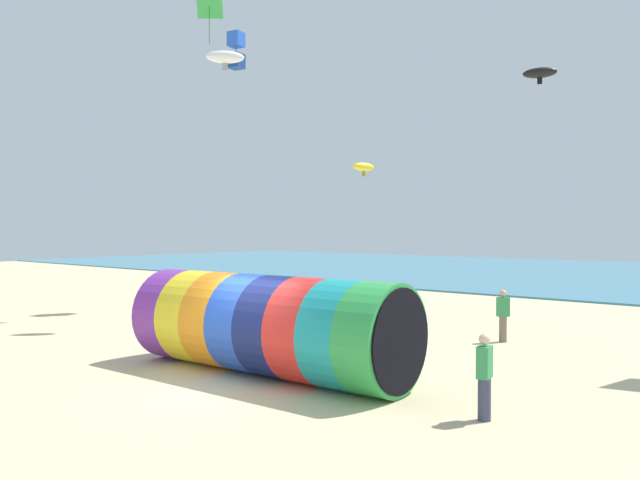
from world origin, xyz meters
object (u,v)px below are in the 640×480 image
object	(u,v)px
kite_handler	(484,376)
kite_yellow_parafoil	(364,167)
kite_black_parafoil	(540,73)
kite_green_diamond	(209,0)
kite_blue_box	(236,50)
giant_inflatable_tube	(268,325)
bystander_mid_beach	(503,315)
kite_white_parafoil	(225,57)

from	to	relation	value
kite_handler	kite_yellow_parafoil	xyz separation A→B (m)	(-11.23, 11.53, 5.47)
kite_handler	kite_black_parafoil	size ratio (longest dim) A/B	1.68
kite_green_diamond	kite_blue_box	size ratio (longest dim) A/B	1.46
giant_inflatable_tube	kite_yellow_parafoil	size ratio (longest dim) A/B	6.00
kite_green_diamond	kite_black_parafoil	size ratio (longest dim) A/B	2.67
kite_handler	bystander_mid_beach	xyz separation A→B (m)	(-3.13, 7.87, 0.02)
kite_handler	kite_green_diamond	bearing A→B (deg)	157.65
kite_black_parafoil	bystander_mid_beach	size ratio (longest dim) A/B	0.58
giant_inflatable_tube	kite_green_diamond	distance (m)	16.73
kite_black_parafoil	bystander_mid_beach	world-z (taller)	kite_black_parafoil
kite_white_parafoil	kite_yellow_parafoil	size ratio (longest dim) A/B	1.16
giant_inflatable_tube	kite_green_diamond	bearing A→B (deg)	147.07
kite_green_diamond	kite_black_parafoil	distance (m)	15.09
giant_inflatable_tube	kite_blue_box	size ratio (longest dim) A/B	4.33
kite_handler	kite_green_diamond	size ratio (longest dim) A/B	0.63
kite_handler	bystander_mid_beach	world-z (taller)	bystander_mid_beach
kite_black_parafoil	bystander_mid_beach	xyz separation A→B (m)	(-1.76, 1.67, -6.97)
kite_black_parafoil	kite_yellow_parafoil	world-z (taller)	kite_black_parafoil
kite_blue_box	kite_green_diamond	bearing A→B (deg)	-69.52
kite_yellow_parafoil	giant_inflatable_tube	bearing A→B (deg)	-64.19
bystander_mid_beach	kite_black_parafoil	bearing A→B (deg)	-43.62
kite_handler	bystander_mid_beach	bearing A→B (deg)	111.67
giant_inflatable_tube	kite_green_diamond	world-z (taller)	kite_green_diamond
kite_black_parafoil	bystander_mid_beach	distance (m)	7.38
kite_yellow_parafoil	bystander_mid_beach	size ratio (longest dim) A/B	0.77
kite_black_parafoil	kite_yellow_parafoil	size ratio (longest dim) A/B	0.76
kite_green_diamond	kite_yellow_parafoil	world-z (taller)	kite_green_diamond
kite_handler	bystander_mid_beach	size ratio (longest dim) A/B	0.98
kite_handler	kite_black_parafoil	distance (m)	9.43
giant_inflatable_tube	bystander_mid_beach	world-z (taller)	giant_inflatable_tube
kite_black_parafoil	kite_yellow_parafoil	distance (m)	11.31
giant_inflatable_tube	kite_white_parafoil	xyz separation A→B (m)	(-7.06, 4.82, 8.75)
kite_white_parafoil	kite_handler	bearing A→B (deg)	-20.78
kite_green_diamond	kite_blue_box	xyz separation A→B (m)	(-0.85, 2.26, -1.47)
kite_green_diamond	bystander_mid_beach	distance (m)	17.52
kite_blue_box	kite_yellow_parafoil	world-z (taller)	kite_blue_box
kite_yellow_parafoil	kite_green_diamond	bearing A→B (deg)	-129.38
kite_white_parafoil	bystander_mid_beach	distance (m)	13.59
kite_white_parafoil	kite_blue_box	bearing A→B (deg)	133.44
kite_white_parafoil	kite_yellow_parafoil	xyz separation A→B (m)	(1.49, 6.70, -3.68)
kite_handler	kite_white_parafoil	size ratio (longest dim) A/B	1.09
kite_green_diamond	kite_black_parafoil	bearing A→B (deg)	-0.69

